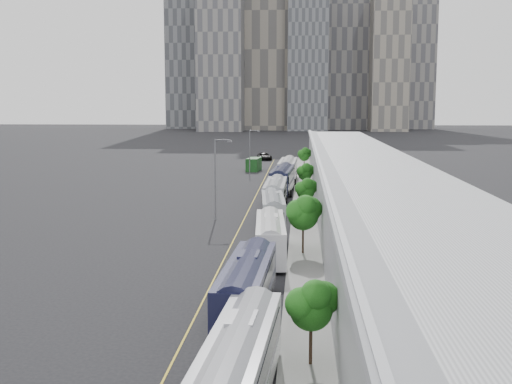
# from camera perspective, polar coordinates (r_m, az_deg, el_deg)

# --- Properties ---
(sidewalk) EXTENTS (10.00, 170.00, 0.12)m
(sidewalk) POSITION_cam_1_polar(r_m,az_deg,el_deg) (76.72, 6.90, -2.22)
(sidewalk) COLOR gray
(sidewalk) RESTS_ON ground
(lane_line) EXTENTS (0.12, 160.00, 0.02)m
(lane_line) POSITION_cam_1_polar(r_m,az_deg,el_deg) (76.91, -0.94, -2.18)
(lane_line) COLOR gold
(lane_line) RESTS_ON ground
(depot) EXTENTS (12.45, 160.40, 7.20)m
(depot) POSITION_cam_1_polar(r_m,az_deg,el_deg) (76.50, 9.93, 0.31)
(depot) COLOR gray
(depot) RESTS_ON ground
(skyline) EXTENTS (145.00, 64.00, 120.00)m
(skyline) POSITION_cam_1_polar(r_m,az_deg,el_deg) (346.75, 2.79, 14.01)
(skyline) COLOR slate
(skyline) RESTS_ON ground
(bus_0) EXTENTS (3.32, 12.95, 3.75)m
(bus_0) POSITION_cam_1_polar(r_m,az_deg,el_deg) (29.15, -1.56, -16.00)
(bus_0) COLOR gray
(bus_0) RESTS_ON ground
(bus_1) EXTENTS (3.13, 13.10, 3.80)m
(bus_1) POSITION_cam_1_polar(r_m,az_deg,el_deg) (40.72, -0.80, -8.95)
(bus_1) COLOR #171834
(bus_1) RESTS_ON ground
(bus_2) EXTENTS (3.19, 12.38, 3.58)m
(bus_2) POSITION_cam_1_polar(r_m,az_deg,el_deg) (56.06, 1.28, -4.38)
(bus_2) COLOR silver
(bus_2) RESTS_ON ground
(bus_3) EXTENTS (3.28, 12.16, 3.51)m
(bus_3) POSITION_cam_1_polar(r_m,az_deg,el_deg) (71.29, 1.50, -1.78)
(bus_3) COLOR gray
(bus_3) RESTS_ON ground
(bus_4) EXTENTS (2.86, 12.85, 3.75)m
(bus_4) POSITION_cam_1_polar(r_m,az_deg,el_deg) (82.78, 1.74, -0.37)
(bus_4) COLOR #989CA2
(bus_4) RESTS_ON ground
(bus_5) EXTENTS (3.52, 13.84, 4.01)m
(bus_5) POSITION_cam_1_polar(r_m,az_deg,el_deg) (97.29, 2.35, 0.92)
(bus_5) COLOR black
(bus_5) RESTS_ON ground
(bus_6) EXTENTS (3.23, 13.95, 4.05)m
(bus_6) POSITION_cam_1_polar(r_m,az_deg,el_deg) (111.16, 2.83, 1.79)
(bus_6) COLOR #B2B2B4
(bus_6) RESTS_ON ground
(tree_0) EXTENTS (2.23, 2.23, 4.48)m
(tree_0) POSITION_cam_1_polar(r_m,az_deg,el_deg) (33.10, 4.93, -9.81)
(tree_0) COLOR black
(tree_0) RESTS_ON ground
(tree_1) EXTENTS (2.77, 2.77, 5.39)m
(tree_1) POSITION_cam_1_polar(r_m,az_deg,el_deg) (57.11, 4.22, -1.64)
(tree_1) COLOR black
(tree_1) RESTS_ON ground
(tree_2) EXTENTS (2.22, 2.22, 4.30)m
(tree_2) POSITION_cam_1_polar(r_m,az_deg,el_deg) (78.27, 4.44, 0.32)
(tree_2) COLOR black
(tree_2) RESTS_ON ground
(tree_3) EXTENTS (2.19, 2.19, 4.26)m
(tree_3) POSITION_cam_1_polar(r_m,az_deg,el_deg) (98.41, 4.38, 1.84)
(tree_3) COLOR black
(tree_3) RESTS_ON ground
(tree_4) EXTENTS (2.22, 2.22, 4.68)m
(tree_4) POSITION_cam_1_polar(r_m,az_deg,el_deg) (127.55, 4.31, 3.38)
(tree_4) COLOR black
(tree_4) RESTS_ON ground
(street_lamp_near) EXTENTS (2.04, 0.22, 9.39)m
(street_lamp_near) POSITION_cam_1_polar(r_m,az_deg,el_deg) (74.11, -3.51, 1.63)
(street_lamp_near) COLOR #59595E
(street_lamp_near) RESTS_ON ground
(street_lamp_far) EXTENTS (2.04, 0.22, 8.42)m
(street_lamp_far) POSITION_cam_1_polar(r_m,az_deg,el_deg) (124.04, -0.48, 3.90)
(street_lamp_far) COLOR #59595E
(street_lamp_far) RESTS_ON ground
(shipping_container) EXTENTS (2.90, 6.02, 2.60)m
(shipping_container) POSITION_cam_1_polar(r_m,az_deg,el_deg) (129.43, -0.20, 2.47)
(shipping_container) COLOR #113913
(shipping_container) RESTS_ON ground
(suv) EXTENTS (4.26, 6.89, 1.78)m
(suv) POSITION_cam_1_polar(r_m,az_deg,el_deg) (154.75, 0.76, 3.19)
(suv) COLOR black
(suv) RESTS_ON ground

